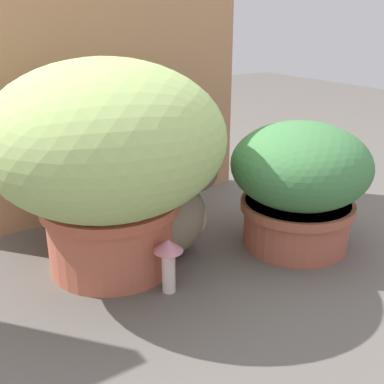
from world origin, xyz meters
name	(u,v)px	position (x,y,z in m)	size (l,w,h in m)	color
ground_plane	(192,277)	(0.00, 0.00, 0.00)	(6.00, 6.00, 0.00)	#5D5651
cardboard_backdrop	(107,67)	(0.04, 0.52, 0.46)	(0.94, 0.03, 0.91)	tan
grass_planter	(107,153)	(-0.13, 0.17, 0.30)	(0.57, 0.57, 0.52)	#BE6148
leafy_planter	(299,181)	(0.34, -0.01, 0.19)	(0.37, 0.37, 0.35)	#AF5A44
cat	(165,213)	(0.01, 0.14, 0.12)	(0.37, 0.20, 0.32)	gray
mushroom_ornament_pink	(168,256)	(-0.08, -0.02, 0.09)	(0.07, 0.07, 0.13)	silver
mushroom_ornament_red	(105,251)	(-0.18, 0.09, 0.09)	(0.10, 0.10, 0.12)	beige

